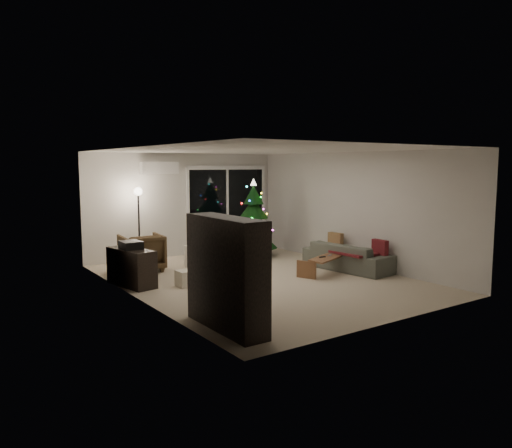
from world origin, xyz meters
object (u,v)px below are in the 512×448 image
(sofa, at_px, (348,256))
(media_cabinet, at_px, (131,267))
(christmas_tree, at_px, (254,218))
(bookshelf, at_px, (214,275))
(armchair, at_px, (142,252))
(coffee_table, at_px, (328,266))

(sofa, bearing_deg, media_cabinet, 67.09)
(christmas_tree, bearing_deg, media_cabinet, -161.01)
(bookshelf, bearing_deg, armchair, 64.87)
(media_cabinet, bearing_deg, coffee_table, -31.55)
(media_cabinet, relative_size, coffee_table, 0.93)
(media_cabinet, xyz_separation_m, armchair, (0.65, 1.13, 0.05))
(armchair, xyz_separation_m, coffee_table, (2.96, -2.50, -0.20))
(bookshelf, height_order, sofa, bookshelf)
(armchair, bearing_deg, christmas_tree, -171.73)
(bookshelf, bearing_deg, sofa, 6.63)
(sofa, height_order, christmas_tree, christmas_tree)
(media_cabinet, xyz_separation_m, christmas_tree, (3.55, 1.22, 0.60))
(bookshelf, height_order, media_cabinet, bookshelf)
(armchair, bearing_deg, bookshelf, 87.72)
(bookshelf, distance_m, sofa, 4.70)
(bookshelf, distance_m, armchair, 4.27)
(coffee_table, bearing_deg, christmas_tree, 68.07)
(media_cabinet, height_order, sofa, media_cabinet)
(media_cabinet, relative_size, sofa, 0.56)
(armchair, relative_size, sofa, 0.44)
(coffee_table, distance_m, christmas_tree, 2.70)
(media_cabinet, distance_m, christmas_tree, 3.80)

